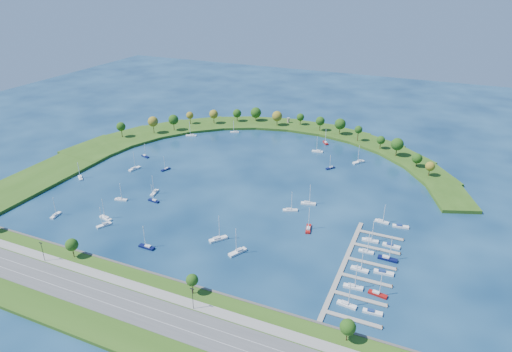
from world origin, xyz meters
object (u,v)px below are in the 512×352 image
at_px(harbor_tower, 288,120).
at_px(moored_boat_7, 308,203).
at_px(moored_boat_18, 308,228).
at_px(moored_boat_20, 238,251).
at_px(moored_boat_0, 121,199).
at_px(docked_boat_6, 366,251).
at_px(docked_boat_9, 391,246).
at_px(moored_boat_15, 166,169).
at_px(docked_boat_7, 388,258).
at_px(moored_boat_12, 154,192).
at_px(moored_boat_16, 145,156).
at_px(moored_boat_19, 235,132).
at_px(moored_boat_21, 80,177).
at_px(moored_boat_2, 318,151).
at_px(docked_boat_11, 400,226).
at_px(moored_boat_11, 290,210).
at_px(moored_boat_14, 154,200).
at_px(docked_boat_3, 378,293).
at_px(moored_boat_13, 134,168).
at_px(moored_boat_6, 218,239).
at_px(moored_boat_1, 147,246).
at_px(docked_boat_8, 370,240).
at_px(moored_boat_8, 326,142).
at_px(moored_boat_10, 56,215).
at_px(dock_system, 359,269).
at_px(docked_boat_0, 347,304).
at_px(moored_boat_9, 104,224).
at_px(moored_boat_17, 191,135).
at_px(moored_boat_3, 359,162).
at_px(docked_boat_5, 383,272).
at_px(docked_boat_4, 360,269).
at_px(docked_boat_1, 372,312).
at_px(moored_boat_5, 330,167).
at_px(docked_boat_2, 353,286).
at_px(docked_boat_10, 382,221).
at_px(moored_boat_4, 106,218).

height_order(harbor_tower, moored_boat_7, moored_boat_7).
bearing_deg(moored_boat_18, moored_boat_20, 131.24).
distance_m(harbor_tower, moored_boat_0, 177.20).
distance_m(docked_boat_6, docked_boat_9, 14.29).
relative_size(moored_boat_15, docked_boat_7, 0.76).
relative_size(moored_boat_12, moored_boat_16, 1.16).
bearing_deg(moored_boat_19, moored_boat_21, 42.55).
xyz_separation_m(moored_boat_2, docked_boat_11, (70.87, -85.43, -0.27)).
bearing_deg(moored_boat_11, docked_boat_11, -17.02).
height_order(moored_boat_14, docked_boat_3, docked_boat_3).
distance_m(moored_boat_13, docked_boat_11, 176.89).
bearing_deg(docked_boat_11, moored_boat_6, -157.07).
relative_size(moored_boat_1, docked_boat_9, 1.44).
xyz_separation_m(docked_boat_6, docked_boat_8, (-0.02, 10.42, 0.04)).
xyz_separation_m(moored_boat_7, docked_boat_7, (50.88, -37.27, 0.02)).
bearing_deg(moored_boat_8, moored_boat_10, 113.13).
height_order(dock_system, moored_boat_8, moored_boat_8).
distance_m(moored_boat_10, moored_boat_14, 53.84).
distance_m(moored_boat_18, docked_boat_9, 42.39).
xyz_separation_m(docked_boat_0, docked_boat_7, (10.48, 39.00, 0.04)).
xyz_separation_m(moored_boat_9, moored_boat_17, (-29.95, 139.38, 0.02)).
relative_size(moored_boat_3, moored_boat_17, 1.07).
relative_size(docked_boat_3, docked_boat_6, 1.10).
height_order(moored_boat_1, docked_boat_11, moored_boat_1).
height_order(docked_boat_5, docked_boat_11, docked_boat_5).
bearing_deg(docked_boat_4, docked_boat_0, -86.16).
bearing_deg(moored_boat_13, moored_boat_11, -81.62).
distance_m(moored_boat_2, docked_boat_8, 120.58).
bearing_deg(moored_boat_11, moored_boat_9, -171.09).
xyz_separation_m(dock_system, docked_boat_1, (10.69, -26.11, 0.24)).
distance_m(dock_system, docked_boat_8, 25.59).
height_order(docked_boat_1, docked_boat_7, docked_boat_7).
xyz_separation_m(moored_boat_5, moored_boat_11, (-5.64, -66.69, 0.05)).
distance_m(moored_boat_15, docked_boat_3, 170.95).
height_order(moored_boat_1, moored_boat_13, moored_boat_13).
relative_size(moored_boat_6, moored_boat_21, 1.24).
relative_size(moored_boat_15, docked_boat_2, 0.82).
distance_m(moored_boat_10, docked_boat_11, 188.92).
relative_size(moored_boat_20, docked_boat_10, 1.27).
bearing_deg(moored_boat_12, docked_boat_8, 78.60).
bearing_deg(moored_boat_10, moored_boat_13, -10.09).
relative_size(docked_boat_6, docked_boat_10, 0.96).
xyz_separation_m(moored_boat_20, docked_boat_5, (67.33, 11.98, -0.31)).
height_order(moored_boat_1, docked_boat_4, moored_boat_1).
xyz_separation_m(moored_boat_4, docked_boat_0, (137.43, -15.54, -0.01)).
bearing_deg(docked_boat_7, moored_boat_15, 166.06).
relative_size(dock_system, docked_boat_5, 9.14).
distance_m(moored_boat_5, moored_boat_19, 100.96).
height_order(docked_boat_0, docked_boat_1, docked_boat_0).
distance_m(dock_system, docked_boat_4, 0.66).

